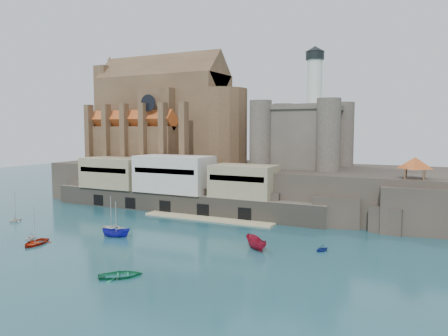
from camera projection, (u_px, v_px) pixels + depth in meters
ground at (150, 237)px, 78.47m from camera, size 300.00×300.00×0.00m
promontory at (240, 185)px, 113.15m from camera, size 100.00×36.00×10.00m
quay at (173, 185)px, 103.01m from camera, size 70.00×12.00×13.05m
church at (167, 119)px, 124.50m from camera, size 47.00×25.93×30.51m
castle_keep at (304, 133)px, 106.20m from camera, size 21.20×21.20×29.30m
rock_outcrop at (413, 210)px, 82.35m from camera, size 14.50×10.50×8.70m
pavilion at (415, 164)px, 81.70m from camera, size 6.40×6.40×5.40m
boat_0 at (35, 244)px, 73.25m from camera, size 4.23×2.22×5.69m
boat_1 at (31, 240)px, 76.13m from camera, size 3.28×2.84×3.25m
boat_2 at (116, 237)px, 78.39m from camera, size 2.50×2.47×5.20m
boat_3 at (121, 277)px, 57.21m from camera, size 3.63×3.85×5.74m
boat_4 at (16, 222)px, 91.31m from camera, size 2.64×1.70×2.96m
boat_5 at (256, 249)px, 70.75m from camera, size 3.12×3.12×5.79m
boat_6 at (111, 229)px, 84.78m from camera, size 1.34×3.75×5.15m
boat_7 at (322, 251)px, 69.31m from camera, size 2.71×2.34×2.68m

